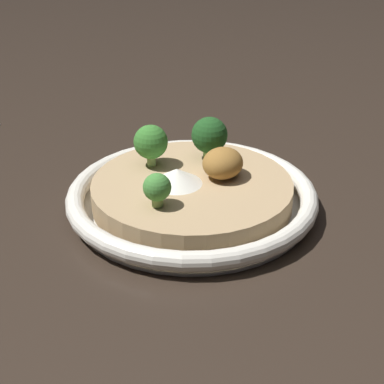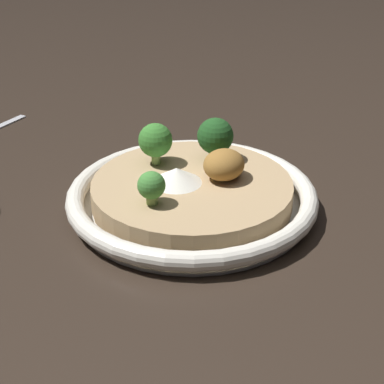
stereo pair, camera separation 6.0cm
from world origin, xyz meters
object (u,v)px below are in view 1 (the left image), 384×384
broccoli_right (157,188)px  risotto_bowl (192,195)px  broccoli_front (151,142)px  broccoli_front_left (209,136)px

broccoli_right → risotto_bowl: bearing=173.6°
broccoli_right → broccoli_front: bearing=-146.5°
broccoli_front → broccoli_right: size_ratio=1.37×
risotto_bowl → broccoli_right: broccoli_right is taller
risotto_bowl → broccoli_right: size_ratio=7.78×
risotto_bowl → broccoli_front_left: bearing=-172.2°
broccoli_front → broccoli_right: 0.09m
broccoli_front_left → broccoli_front: (0.04, -0.05, -0.00)m
risotto_bowl → broccoli_front_left: broccoli_front_left is taller
broccoli_front → broccoli_right: bearing=33.5°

